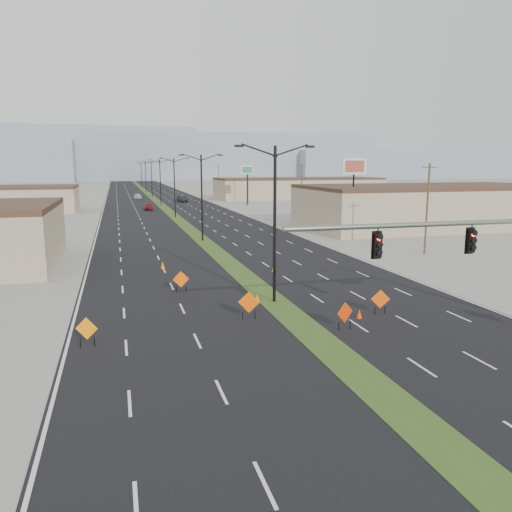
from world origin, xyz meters
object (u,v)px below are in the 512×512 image
object	(u,v)px
streetlight_5	(146,176)
construction_sign_0	(87,330)
pole_sign_east_near	(354,172)
cone_0	(257,298)
car_far	(138,197)
streetlight_4	(152,178)
construction_sign_1	(249,303)
construction_sign_3	(345,314)
streetlight_0	(275,219)
car_mid	(182,199)
streetlight_6	(141,174)
car_left	(149,207)
construction_sign_2	(181,280)
streetlight_3	(160,181)
cone_3	(163,265)
streetlight_1	(202,195)
streetlight_2	(175,185)
signal_mast	(502,248)
cone_1	(359,314)
construction_sign_4	(380,300)
pole_sign_east_far	(247,173)
cone_2	(274,268)

from	to	relation	value
streetlight_5	construction_sign_0	bearing A→B (deg)	-94.46
pole_sign_east_near	cone_0	bearing A→B (deg)	-116.68
car_far	streetlight_4	bearing A→B (deg)	53.75
construction_sign_1	construction_sign_3	world-z (taller)	construction_sign_1
streetlight_0	car_mid	world-z (taller)	streetlight_0
streetlight_6	car_left	xyz separation A→B (m)	(-3.50, -96.50, -4.76)
construction_sign_2	construction_sign_3	bearing A→B (deg)	-56.08
construction_sign_2	streetlight_6	bearing A→B (deg)	86.09
construction_sign_1	construction_sign_2	xyz separation A→B (m)	(-2.98, 7.31, -0.08)
car_left	streetlight_0	bearing A→B (deg)	-82.35
streetlight_3	cone_3	world-z (taller)	streetlight_3
streetlight_1	construction_sign_0	size ratio (longest dim) A/B	6.70
streetlight_2	construction_sign_1	size ratio (longest dim) A/B	6.02
streetlight_4	car_left	bearing A→B (deg)	-94.94
streetlight_4	pole_sign_east_near	bearing A→B (deg)	-75.83
streetlight_3	streetlight_5	bearing A→B (deg)	90.00
signal_mast	streetlight_4	distance (m)	122.30
streetlight_2	streetlight_5	world-z (taller)	same
streetlight_2	streetlight_0	bearing A→B (deg)	-90.00
streetlight_3	cone_1	xyz separation A→B (m)	(3.69, -88.74, -5.14)
streetlight_3	construction_sign_4	size ratio (longest dim) A/B	6.64
construction_sign_3	construction_sign_4	distance (m)	3.85
construction_sign_2	cone_3	xyz separation A→B (m)	(-0.50, 8.68, -0.59)
construction_sign_1	cone_1	distance (m)	6.47
streetlight_3	streetlight_5	distance (m)	56.00
car_mid	pole_sign_east_near	distance (m)	63.81
streetlight_5	construction_sign_4	xyz separation A→B (m)	(5.28, -144.30, -4.53)
streetlight_2	car_left	xyz separation A→B (m)	(-3.50, 15.50, -4.76)
streetlight_1	car_far	xyz separation A→B (m)	(-4.21, 77.44, -4.76)
car_left	pole_sign_east_near	size ratio (longest dim) A/B	0.40
construction_sign_3	pole_sign_east_far	bearing A→B (deg)	57.22
construction_sign_1	cone_2	xyz separation A→B (m)	(5.36, 12.16, -0.69)
signal_mast	streetlight_2	bearing A→B (deg)	97.39
streetlight_0	car_far	world-z (taller)	streetlight_0
streetlight_1	cone_1	xyz separation A→B (m)	(3.69, -32.74, -5.14)
streetlight_0	streetlight_6	xyz separation A→B (m)	(0.00, 168.00, 0.00)
pole_sign_east_far	cone_3	bearing A→B (deg)	-101.79
cone_3	car_mid	bearing A→B (deg)	81.52
construction_sign_2	cone_2	distance (m)	9.66
streetlight_4	pole_sign_east_near	world-z (taller)	streetlight_4
streetlight_1	streetlight_0	bearing A→B (deg)	-90.00
streetlight_0	pole_sign_east_near	distance (m)	36.81
streetlight_3	pole_sign_east_far	xyz separation A→B (m)	(18.66, -5.34, 1.69)
streetlight_3	cone_1	bearing A→B (deg)	-87.62
construction_sign_1	construction_sign_4	bearing A→B (deg)	14.27
construction_sign_0	car_far	bearing A→B (deg)	106.80
car_left	cone_3	size ratio (longest dim) A/B	6.29
pole_sign_east_near	streetlight_0	bearing A→B (deg)	-115.09
streetlight_0	cone_1	bearing A→B (deg)	-52.08
streetlight_3	construction_sign_0	bearing A→B (deg)	-97.23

